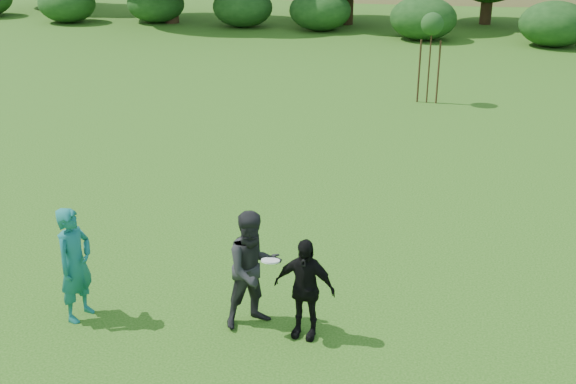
{
  "coord_description": "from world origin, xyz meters",
  "views": [
    {
      "loc": [
        3.26,
        -8.79,
        6.07
      ],
      "look_at": [
        0.0,
        3.0,
        1.1
      ],
      "focal_mm": 45.0,
      "sensor_mm": 36.0,
      "label": 1
    }
  ],
  "objects_px": {
    "player_teal": "(75,264)",
    "player_black": "(304,288)",
    "player_grey": "(253,269)",
    "sapling": "(432,27)"
  },
  "relations": [
    {
      "from": "player_black",
      "to": "sapling",
      "type": "height_order",
      "value": "sapling"
    },
    {
      "from": "player_grey",
      "to": "sapling",
      "type": "distance_m",
      "value": 14.05
    },
    {
      "from": "player_black",
      "to": "sapling",
      "type": "xyz_separation_m",
      "value": [
        0.51,
        14.01,
        1.63
      ]
    },
    {
      "from": "player_black",
      "to": "player_teal",
      "type": "bearing_deg",
      "value": -169.15
    },
    {
      "from": "player_teal",
      "to": "player_grey",
      "type": "relative_size",
      "value": 0.99
    },
    {
      "from": "player_teal",
      "to": "player_black",
      "type": "height_order",
      "value": "player_teal"
    },
    {
      "from": "player_teal",
      "to": "sapling",
      "type": "xyz_separation_m",
      "value": [
        4.01,
        14.45,
        1.5
      ]
    },
    {
      "from": "player_teal",
      "to": "player_black",
      "type": "bearing_deg",
      "value": -73.66
    },
    {
      "from": "player_black",
      "to": "sapling",
      "type": "bearing_deg",
      "value": 91.68
    },
    {
      "from": "player_teal",
      "to": "player_black",
      "type": "xyz_separation_m",
      "value": [
        3.49,
        0.43,
        -0.13
      ]
    }
  ]
}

